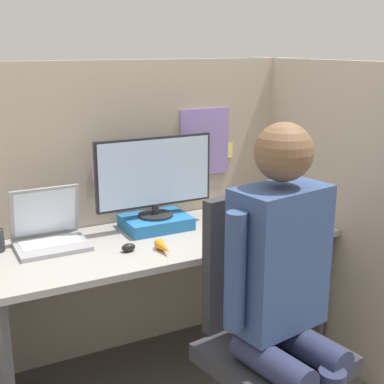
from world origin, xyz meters
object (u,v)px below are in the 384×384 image
at_px(office_chair, 263,325).
at_px(paper_box, 156,222).
at_px(laptop, 50,235).
at_px(stapler, 294,214).
at_px(carrot_toy, 164,248).
at_px(person, 285,282).
at_px(monitor, 155,175).

bearing_deg(office_chair, paper_box, 98.51).
distance_m(laptop, office_chair, 1.02).
bearing_deg(stapler, paper_box, 164.50).
xyz_separation_m(carrot_toy, office_chair, (0.22, -0.45, -0.20)).
distance_m(paper_box, stapler, 0.72).
relative_size(laptop, person, 0.23).
bearing_deg(laptop, office_chair, -50.32).
height_order(laptop, office_chair, office_chair).
distance_m(stapler, office_chair, 0.84).
xyz_separation_m(laptop, carrot_toy, (0.42, -0.31, -0.03)).
bearing_deg(laptop, paper_box, 0.24).
relative_size(carrot_toy, person, 0.10).
xyz_separation_m(stapler, carrot_toy, (-0.80, -0.12, -0.00)).
bearing_deg(office_chair, carrot_toy, 115.46).
xyz_separation_m(monitor, laptop, (-0.52, -0.01, -0.22)).
bearing_deg(person, monitor, 95.49).
xyz_separation_m(monitor, office_chair, (0.11, -0.77, -0.45)).
bearing_deg(office_chair, person, -99.30).
xyz_separation_m(monitor, person, (0.09, -0.93, -0.20)).
bearing_deg(monitor, paper_box, -90.00).
bearing_deg(carrot_toy, office_chair, -64.54).
distance_m(carrot_toy, person, 0.64).
distance_m(office_chair, person, 0.30).
distance_m(monitor, laptop, 0.56).
height_order(carrot_toy, office_chair, office_chair).
distance_m(paper_box, monitor, 0.24).
distance_m(monitor, office_chair, 0.90).
xyz_separation_m(carrot_toy, person, (0.19, -0.61, 0.05)).
height_order(monitor, office_chair, monitor).
height_order(laptop, person, person).
relative_size(paper_box, monitor, 0.54).
relative_size(paper_box, carrot_toy, 2.36).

